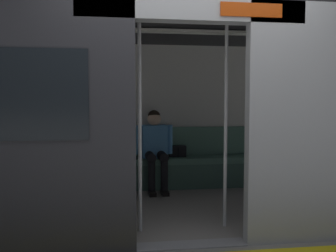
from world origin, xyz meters
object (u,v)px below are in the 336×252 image
handbag (177,151)px  grab_pole_door (140,124)px  bench_seat (163,165)px  grab_pole_far (226,123)px  book (128,157)px  train_car (167,84)px  person_seated (155,144)px

handbag → grab_pole_door: size_ratio=0.12×
bench_seat → grab_pole_far: grab_pole_far is taller
handbag → grab_pole_far: (-0.21, 1.83, 0.55)m
handbag → grab_pole_far: bearing=96.7°
grab_pole_door → bench_seat: bearing=-104.1°
grab_pole_door → book: bearing=-87.2°
train_car → bench_seat: 1.55m
handbag → grab_pole_door: bearing=69.9°
grab_pole_far → train_car: bearing=-55.1°
train_car → bench_seat: bearing=-94.1°
bench_seat → handbag: 0.32m
grab_pole_far → person_seated: bearing=-71.2°
bench_seat → grab_pole_door: size_ratio=1.36×
train_car → book: 1.57m
grab_pole_door → grab_pole_far: (-0.89, -0.03, 0.00)m
bench_seat → book: (0.54, -0.06, 0.12)m
book → grab_pole_far: bearing=97.1°
person_seated → handbag: person_seated is taller
person_seated → grab_pole_far: grab_pole_far is taller
train_car → book: size_ratio=29.09×
person_seated → grab_pole_far: bearing=108.8°
bench_seat → person_seated: size_ratio=2.50×
handbag → grab_pole_far: grab_pole_far is taller
train_car → grab_pole_door: bearing=64.2°
grab_pole_door → person_seated: bearing=-100.4°
grab_pole_door → handbag: bearing=-110.1°
train_car → handbag: (-0.31, -1.08, -0.99)m
train_car → book: bearing=-66.3°
train_car → book: (0.46, -1.06, -1.06)m
handbag → grab_pole_door: grab_pole_door is taller
train_car → person_seated: 1.28m
train_car → bench_seat: (-0.07, -1.00, -1.18)m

